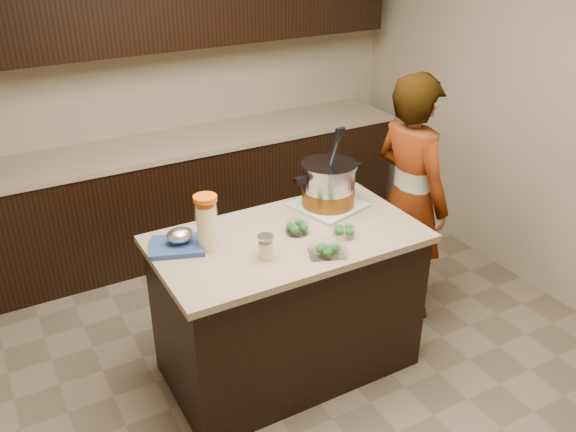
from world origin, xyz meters
The scene contains 13 objects.
ground_plane centered at (0.00, 0.00, 0.00)m, with size 4.00×4.00×0.00m, color brown.
room_shell centered at (0.00, 0.00, 1.71)m, with size 4.04×4.04×2.72m.
back_cabinets centered at (0.00, 1.74, 0.94)m, with size 3.60×0.63×2.33m.
island centered at (0.00, 0.00, 0.45)m, with size 1.46×0.81×0.90m.
dish_towel centered at (0.38, 0.19, 0.91)m, with size 0.36×0.36×0.02m, color #608F67.
stock_pot centered at (0.38, 0.19, 1.03)m, with size 0.46×0.34×0.47m.
lemonade_pitcher centered at (-0.43, 0.09, 1.04)m, with size 0.14×0.14×0.29m.
mason_jar centered at (-0.21, -0.15, 0.96)m, with size 0.09×0.09×0.14m.
broccoli_tub_left centered at (0.06, 0.01, 0.93)m, with size 0.17×0.17×0.06m.
broccoli_tub_right centered at (0.26, -0.15, 0.93)m, with size 0.13×0.13×0.06m.
broccoli_tub_rect centered at (0.08, -0.27, 0.93)m, with size 0.22×0.19×0.07m.
blue_tray centered at (-0.56, 0.16, 0.94)m, with size 0.34×0.30×0.11m.
person centered at (0.98, 0.16, 0.82)m, with size 0.60×0.39×1.64m, color gray.
Camera 1 is at (-1.41, -2.52, 2.50)m, focal length 38.00 mm.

